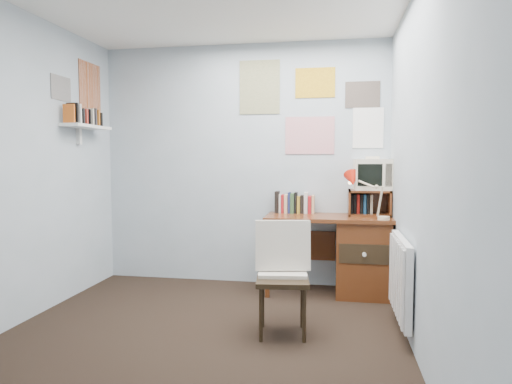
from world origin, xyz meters
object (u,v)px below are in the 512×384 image
at_px(crt_tv, 372,173).
at_px(desk, 356,253).
at_px(tv_riser, 369,203).
at_px(wall_shelf, 86,127).
at_px(desk_chair, 283,280).
at_px(desk_lamp, 384,198).
at_px(radiator, 401,277).

bearing_deg(crt_tv, desk, -141.33).
bearing_deg(tv_riser, desk, -137.04).
bearing_deg(desk, tv_riser, 42.96).
distance_m(crt_tv, wall_shelf, 2.80).
bearing_deg(desk_chair, wall_shelf, 152.47).
height_order(desk_lamp, tv_riser, desk_lamp).
height_order(desk_chair, crt_tv, crt_tv).
distance_m(radiator, wall_shelf, 3.15).
bearing_deg(crt_tv, tv_riser, -147.09).
height_order(desk_chair, tv_riser, tv_riser).
height_order(desk, radiator, desk).
relative_size(desk_chair, crt_tv, 2.38).
height_order(radiator, wall_shelf, wall_shelf).
bearing_deg(tv_riser, desk_lamp, -70.04).
xyz_separation_m(desk, crt_tv, (0.15, 0.13, 0.77)).
bearing_deg(desk_chair, radiator, 5.93).
distance_m(desk_lamp, radiator, 0.91).
bearing_deg(desk_chair, desk_lamp, 42.00).
height_order(desk_lamp, wall_shelf, wall_shelf).
relative_size(tv_riser, wall_shelf, 0.65).
xyz_separation_m(desk, radiator, (0.29, -0.93, 0.01)).
distance_m(tv_riser, wall_shelf, 2.83).
distance_m(desk, crt_tv, 0.79).
bearing_deg(crt_tv, desk_lamp, -78.69).
height_order(tv_riser, crt_tv, crt_tv).
xyz_separation_m(desk_lamp, tv_riser, (-0.11, 0.31, -0.07)).
bearing_deg(desk, crt_tv, 41.75).
distance_m(desk_chair, tv_riser, 1.50).
relative_size(desk_chair, wall_shelf, 1.32).
height_order(desk_chair, radiator, desk_chair).
bearing_deg(radiator, tv_riser, 99.28).
distance_m(desk, radiator, 0.97).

